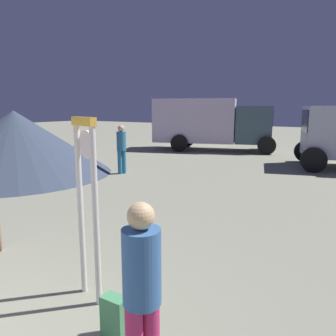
{
  "coord_description": "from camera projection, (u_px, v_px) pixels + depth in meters",
  "views": [
    {
      "loc": [
        3.49,
        -0.57,
        2.34
      ],
      "look_at": [
        0.28,
        4.6,
        1.2
      ],
      "focal_mm": 35.02,
      "sensor_mm": 36.0,
      "label": 1
    }
  ],
  "objects": [
    {
      "name": "backpack",
      "position": [
        115.0,
        318.0,
        3.33
      ],
      "size": [
        0.27,
        0.2,
        0.46
      ],
      "color": "#4B9760",
      "rests_on": "ground_plane"
    },
    {
      "name": "standing_clock",
      "position": [
        87.0,
        194.0,
        3.85
      ],
      "size": [
        0.45,
        0.2,
        2.23
      ],
      "color": "silver",
      "rests_on": "ground_plane"
    },
    {
      "name": "dome_tent",
      "position": [
        16.0,
        143.0,
        11.33
      ],
      "size": [
        6.46,
        6.46,
        2.22
      ],
      "color": "#374356",
      "rests_on": "ground_plane"
    },
    {
      "name": "box_truck_near",
      "position": [
        210.0,
        122.0,
        17.76
      ],
      "size": [
        6.77,
        4.18,
        2.76
      ],
      "color": "silver",
      "rests_on": "ground_plane"
    },
    {
      "name": "person_near_clock",
      "position": [
        142.0,
        289.0,
        2.61
      ],
      "size": [
        0.31,
        0.31,
        1.63
      ],
      "color": "#CB2E65",
      "rests_on": "ground_plane"
    },
    {
      "name": "person_distant",
      "position": [
        121.0,
        147.0,
        11.48
      ],
      "size": [
        0.33,
        0.33,
        1.72
      ],
      "color": "teal",
      "rests_on": "ground_plane"
    }
  ]
}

